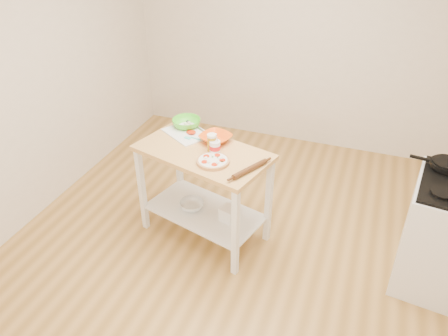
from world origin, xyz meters
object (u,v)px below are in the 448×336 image
at_px(spatula, 192,138).
at_px(beer_pint, 212,143).
at_px(yogurt_tub, 215,147).
at_px(shelf_bin, 229,214).
at_px(gas_stove, 447,235).
at_px(orange_bowl, 216,138).
at_px(green_bowl, 187,123).
at_px(shelf_glass_bowl, 192,205).
at_px(cutting_board, 187,132).
at_px(pizza, 213,161).
at_px(prep_island, 204,176).
at_px(rolling_pin, 250,169).
at_px(knife, 193,125).
at_px(skillet, 446,164).

relative_size(spatula, beer_pint, 1.01).
xyz_separation_m(yogurt_tub, shelf_bin, (0.14, -0.05, -0.63)).
distance_m(gas_stove, spatula, 2.21).
xyz_separation_m(orange_bowl, beer_pint, (0.03, -0.16, 0.05)).
relative_size(green_bowl, shelf_glass_bowl, 1.15).
height_order(cutting_board, green_bowl, green_bowl).
distance_m(orange_bowl, beer_pint, 0.17).
height_order(pizza, beer_pint, beer_pint).
xyz_separation_m(prep_island, shelf_glass_bowl, (-0.12, -0.00, -0.35)).
distance_m(cutting_board, rolling_pin, 0.82).
bearing_deg(knife, spatula, -34.80).
bearing_deg(pizza, green_bowl, 132.75).
bearing_deg(gas_stove, cutting_board, -175.88).
bearing_deg(beer_pint, pizza, -65.34).
xyz_separation_m(green_bowl, shelf_bin, (0.56, -0.39, -0.61)).
distance_m(gas_stove, skillet, 0.56).
distance_m(pizza, spatula, 0.42).
height_order(gas_stove, pizza, gas_stove).
xyz_separation_m(orange_bowl, green_bowl, (-0.35, 0.16, 0.01)).
bearing_deg(shelf_glass_bowl, shelf_bin, -6.26).
xyz_separation_m(spatula, shelf_bin, (0.41, -0.19, -0.59)).
height_order(cutting_board, shelf_glass_bowl, cutting_board).
bearing_deg(cutting_board, gas_stove, 28.54).
bearing_deg(prep_island, skillet, 10.28).
xyz_separation_m(pizza, beer_pint, (-0.08, 0.17, 0.06)).
xyz_separation_m(knife, rolling_pin, (0.72, -0.54, 0.00)).
bearing_deg(skillet, gas_stove, -53.39).
bearing_deg(knife, cutting_board, -55.00).
bearing_deg(spatula, beer_pint, -15.74).
bearing_deg(skillet, yogurt_tub, -161.63).
bearing_deg(shelf_bin, spatula, 155.57).
relative_size(pizza, shelf_glass_bowl, 1.18).
bearing_deg(green_bowl, knife, 27.33).
bearing_deg(orange_bowl, green_bowl, 155.26).
distance_m(orange_bowl, shelf_bin, 0.68).
xyz_separation_m(rolling_pin, shelf_glass_bowl, (-0.59, 0.16, -0.63)).
distance_m(gas_stove, pizza, 1.92).
bearing_deg(beer_pint, knife, 132.89).
distance_m(spatula, knife, 0.25).
bearing_deg(prep_island, shelf_glass_bowl, -177.81).
distance_m(cutting_board, spatula, 0.13).
bearing_deg(shelf_glass_bowl, orange_bowl, 48.76).
relative_size(prep_island, orange_bowl, 4.78).
xyz_separation_m(spatula, green_bowl, (-0.15, 0.21, 0.02)).
xyz_separation_m(spatula, shelf_glass_bowl, (0.03, -0.15, -0.62)).
distance_m(pizza, rolling_pin, 0.32).
height_order(gas_stove, yogurt_tub, gas_stove).
relative_size(gas_stove, shelf_bin, 8.41).
xyz_separation_m(knife, orange_bowl, (0.30, -0.19, 0.01)).
bearing_deg(cutting_board, knife, 123.28).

